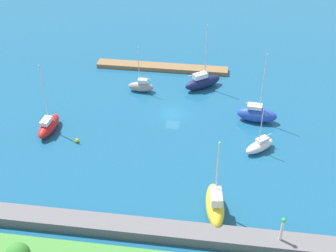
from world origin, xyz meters
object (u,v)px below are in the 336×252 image
at_px(sailboat_gray_far_south, 141,86).
at_px(mooring_buoy_yellow, 77,141).
at_px(sailboat_blue_mid_basin, 257,114).
at_px(sailboat_navy_off_beacon, 203,82).
at_px(sailboat_red_far_north, 49,126).
at_px(pier_dock, 162,67).
at_px(sailboat_yellow_lone_south, 215,204).
at_px(sailboat_white_lone_north, 260,146).
at_px(harbor_beacon, 282,228).

relative_size(sailboat_gray_far_south, mooring_buoy_yellow, 13.99).
height_order(sailboat_blue_mid_basin, sailboat_navy_off_beacon, sailboat_navy_off_beacon).
relative_size(sailboat_navy_off_beacon, sailboat_red_far_north, 1.05).
xyz_separation_m(pier_dock, sailboat_yellow_lone_south, (-13.03, 39.39, 1.33)).
distance_m(pier_dock, sailboat_navy_off_beacon, 10.97).
bearing_deg(sailboat_yellow_lone_south, sailboat_red_far_north, 54.30).
height_order(sailboat_white_lone_north, mooring_buoy_yellow, sailboat_white_lone_north).
bearing_deg(mooring_buoy_yellow, sailboat_gray_far_south, -113.56).
bearing_deg(sailboat_red_far_north, sailboat_navy_off_beacon, -48.59).
bearing_deg(sailboat_yellow_lone_south, sailboat_blue_mid_basin, -22.37).
distance_m(sailboat_blue_mid_basin, sailboat_navy_off_beacon, 14.21).
relative_size(sailboat_yellow_lone_south, sailboat_navy_off_beacon, 0.91).
xyz_separation_m(sailboat_red_far_north, mooring_buoy_yellow, (-5.47, 2.30, -0.88)).
bearing_deg(sailboat_blue_mid_basin, sailboat_red_far_north, -162.83).
bearing_deg(sailboat_white_lone_north, mooring_buoy_yellow, -38.11).
distance_m(pier_dock, sailboat_white_lone_north, 31.31).
xyz_separation_m(sailboat_white_lone_north, mooring_buoy_yellow, (29.58, 1.90, -0.63)).
height_order(pier_dock, harbor_beacon, harbor_beacon).
distance_m(harbor_beacon, sailboat_blue_mid_basin, 27.94).
distance_m(sailboat_yellow_lone_south, sailboat_red_far_north, 32.48).
height_order(sailboat_yellow_lone_south, sailboat_blue_mid_basin, sailboat_blue_mid_basin).
relative_size(pier_dock, sailboat_white_lone_north, 3.39).
height_order(sailboat_gray_far_south, sailboat_white_lone_north, sailboat_gray_far_south).
relative_size(sailboat_blue_mid_basin, sailboat_navy_off_beacon, 1.00).
bearing_deg(harbor_beacon, sailboat_blue_mid_basin, -85.16).
bearing_deg(sailboat_yellow_lone_south, pier_dock, 10.49).
bearing_deg(sailboat_red_far_north, pier_dock, -27.48).
relative_size(sailboat_gray_far_south, sailboat_red_far_north, 0.75).
xyz_separation_m(harbor_beacon, sailboat_blue_mid_basin, (2.35, -27.75, -2.21)).
distance_m(sailboat_yellow_lone_south, sailboat_blue_mid_basin, 23.81).
bearing_deg(sailboat_white_lone_north, harbor_beacon, 54.03).
height_order(sailboat_red_far_north, mooring_buoy_yellow, sailboat_red_far_north).
bearing_deg(sailboat_gray_far_south, sailboat_yellow_lone_south, 117.55).
bearing_deg(sailboat_red_far_north, sailboat_white_lone_north, -85.19).
bearing_deg(mooring_buoy_yellow, sailboat_white_lone_north, -176.32).
bearing_deg(sailboat_red_far_north, sailboat_gray_far_south, -35.52).
bearing_deg(harbor_beacon, sailboat_yellow_lone_south, -29.48).
height_order(sailboat_blue_mid_basin, sailboat_red_far_north, sailboat_blue_mid_basin).
xyz_separation_m(sailboat_navy_off_beacon, mooring_buoy_yellow, (19.06, 20.08, -1.04)).
relative_size(harbor_beacon, sailboat_red_far_north, 0.30).
distance_m(sailboat_yellow_lone_south, sailboat_navy_off_beacon, 33.24).
bearing_deg(sailboat_white_lone_north, sailboat_yellow_lone_south, 24.99).
relative_size(harbor_beacon, sailboat_yellow_lone_south, 0.31).
height_order(harbor_beacon, sailboat_yellow_lone_south, sailboat_yellow_lone_south).
bearing_deg(sailboat_red_far_north, sailboat_blue_mid_basin, -71.79).
distance_m(sailboat_yellow_lone_south, mooring_buoy_yellow, 26.61).
xyz_separation_m(sailboat_yellow_lone_south, mooring_buoy_yellow, (23.23, -12.89, -1.42)).
relative_size(sailboat_yellow_lone_south, mooring_buoy_yellow, 17.88).
bearing_deg(sailboat_navy_off_beacon, harbor_beacon, -107.80).
xyz_separation_m(sailboat_blue_mid_basin, sailboat_white_lone_north, (-0.36, 8.25, -0.48)).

